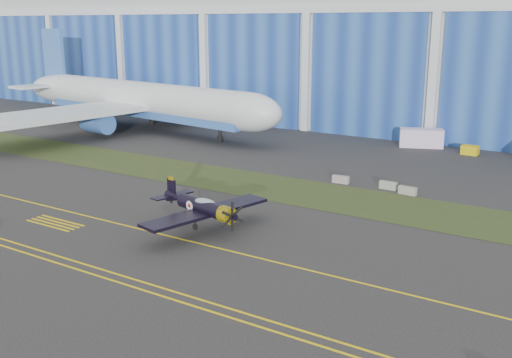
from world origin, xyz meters
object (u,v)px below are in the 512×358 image
Objects in this scene: shipping_container at (421,138)px; jetliner at (140,61)px; warbird at (202,207)px; tug at (470,150)px.

jetliner is at bearing 171.49° from shipping_container.
shipping_container is at bearing 97.54° from warbird.
jetliner is at bearing -166.51° from tug.
warbird is 48.58m from shipping_container.
warbird is at bearing -117.32° from shipping_container.
jetliner reaches higher than tug.
warbird is 57.07m from jetliner.
jetliner is 49.22m from shipping_container.
warbird is 6.56× the size of tug.
tug is at bearing 17.36° from jetliner.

